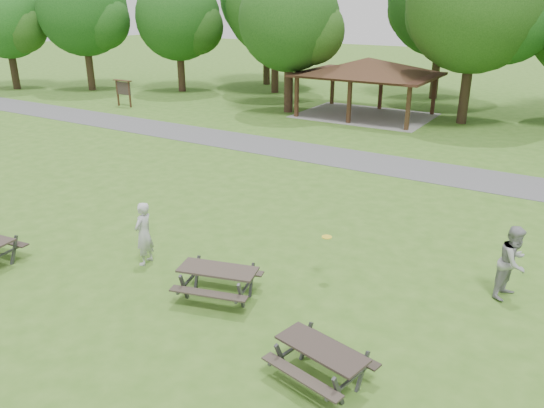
{
  "coord_description": "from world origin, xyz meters",
  "views": [
    {
      "loc": [
        8.95,
        -9.01,
        7.19
      ],
      "look_at": [
        1.0,
        4.0,
        1.3
      ],
      "focal_mm": 35.0,
      "sensor_mm": 36.0,
      "label": 1
    }
  ],
  "objects": [
    {
      "name": "ground",
      "position": [
        0.0,
        0.0,
        0.0
      ],
      "size": [
        160.0,
        160.0,
        0.0
      ],
      "primitive_type": "plane",
      "color": "#3A661D",
      "rests_on": "ground"
    },
    {
      "name": "asphalt_path",
      "position": [
        0.0,
        14.0,
        0.01
      ],
      "size": [
        120.0,
        3.2,
        0.02
      ],
      "primitive_type": "cube",
      "color": "#4D4D50",
      "rests_on": "ground"
    },
    {
      "name": "pavilion",
      "position": [
        -4.0,
        24.0,
        3.06
      ],
      "size": [
        8.6,
        7.01,
        3.76
      ],
      "color": "#3B2215",
      "rests_on": "ground"
    },
    {
      "name": "notice_board",
      "position": [
        -20.0,
        18.0,
        1.31
      ],
      "size": [
        1.6,
        0.3,
        1.88
      ],
      "color": "#352113",
      "rests_on": "ground"
    },
    {
      "name": "tree_row_a",
      "position": [
        -27.91,
        22.03,
        6.15
      ],
      "size": [
        7.56,
        7.2,
        9.97
      ],
      "color": "#302115",
      "rests_on": "ground"
    },
    {
      "name": "tree_row_b",
      "position": [
        -20.92,
        25.53,
        5.67
      ],
      "size": [
        7.14,
        6.8,
        9.28
      ],
      "color": "#321F16",
      "rests_on": "ground"
    },
    {
      "name": "tree_row_c",
      "position": [
        -13.9,
        29.03,
        6.54
      ],
      "size": [
        8.19,
        7.8,
        10.67
      ],
      "color": "black",
      "rests_on": "ground"
    },
    {
      "name": "tree_row_d",
      "position": [
        -8.92,
        22.53,
        5.77
      ],
      "size": [
        6.93,
        6.6,
        9.27
      ],
      "color": "black",
      "rests_on": "ground"
    },
    {
      "name": "tree_row_e",
      "position": [
        2.1,
        25.03,
        6.78
      ],
      "size": [
        8.4,
        8.0,
        11.02
      ],
      "color": "black",
      "rests_on": "ground"
    },
    {
      "name": "tree_deep_a",
      "position": [
        -16.9,
        32.53,
        7.13
      ],
      "size": [
        8.4,
        8.0,
        11.38
      ],
      "color": "black",
      "rests_on": "ground"
    },
    {
      "name": "tree_deep_b",
      "position": [
        -1.9,
        33.03,
        6.89
      ],
      "size": [
        8.4,
        8.0,
        11.13
      ],
      "color": "black",
      "rests_on": "ground"
    },
    {
      "name": "tree_flank_left",
      "position": [
        -33.92,
        19.03,
        5.53
      ],
      "size": [
        6.72,
        6.4,
        8.93
      ],
      "color": "black",
      "rests_on": "ground"
    },
    {
      "name": "picnic_table_middle",
      "position": [
        1.57,
        0.43,
        0.64
      ],
      "size": [
        2.33,
        2.06,
        0.86
      ],
      "color": "#322A24",
      "rests_on": "ground"
    },
    {
      "name": "picnic_table_far",
      "position": [
        5.25,
        -1.07,
        0.6
      ],
      "size": [
        2.15,
        1.87,
        0.81
      ],
      "color": "#2B231F",
      "rests_on": "ground"
    },
    {
      "name": "frisbee_in_flight",
      "position": [
        3.5,
        2.72,
        1.28
      ],
      "size": [
        0.28,
        0.28,
        0.02
      ],
      "color": "gold",
      "rests_on": "ground"
    },
    {
      "name": "frisbee_thrower",
      "position": [
        -1.39,
        0.87,
        0.94
      ],
      "size": [
        0.55,
        0.75,
        1.89
      ],
      "primitive_type": "imported",
      "rotation": [
        0.0,
        0.0,
        -1.42
      ],
      "color": "#B0B0B3",
      "rests_on": "ground"
    },
    {
      "name": "frisbee_catcher",
      "position": [
        7.92,
        4.4,
        0.98
      ],
      "size": [
        0.98,
        1.12,
        1.95
      ],
      "primitive_type": "imported",
      "rotation": [
        0.0,
        0.0,
        1.28
      ],
      "color": "gray",
      "rests_on": "ground"
    }
  ]
}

